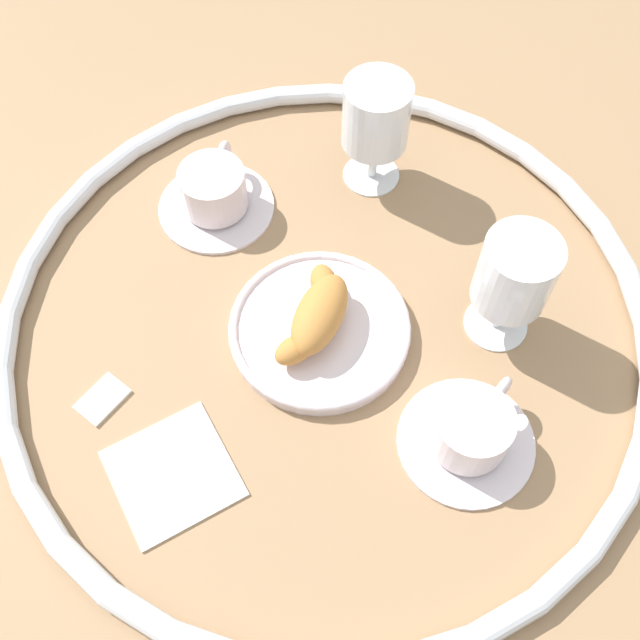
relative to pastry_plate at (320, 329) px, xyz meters
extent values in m
plane|color=#997551|center=(0.01, 0.00, -0.01)|extent=(2.20, 2.20, 0.00)
torus|color=silver|center=(0.01, 0.00, 0.00)|extent=(0.70, 0.70, 0.02)
cylinder|color=silver|center=(0.00, 0.00, 0.00)|extent=(0.19, 0.19, 0.01)
torus|color=silver|center=(0.00, 0.00, 0.00)|extent=(0.19, 0.19, 0.01)
ellipsoid|color=#BC7A38|center=(0.00, 0.00, 0.03)|extent=(0.11, 0.07, 0.04)
ellipsoid|color=#BC7A38|center=(0.04, 0.02, 0.02)|extent=(0.05, 0.05, 0.03)
ellipsoid|color=#BC7A38|center=(-0.04, 0.00, 0.02)|extent=(0.05, 0.04, 0.03)
cylinder|color=silver|center=(0.07, 0.20, -0.01)|extent=(0.14, 0.14, 0.01)
cylinder|color=silver|center=(0.07, 0.20, 0.02)|extent=(0.08, 0.08, 0.05)
cylinder|color=brown|center=(0.07, 0.20, 0.05)|extent=(0.07, 0.07, 0.01)
torus|color=silver|center=(0.11, 0.21, 0.03)|extent=(0.04, 0.02, 0.04)
cylinder|color=silver|center=(-0.02, -0.19, -0.01)|extent=(0.14, 0.14, 0.01)
cylinder|color=silver|center=(-0.02, -0.19, 0.02)|extent=(0.08, 0.08, 0.05)
cylinder|color=brown|center=(-0.02, -0.19, 0.05)|extent=(0.07, 0.07, 0.01)
torus|color=silver|center=(0.03, -0.19, 0.03)|extent=(0.04, 0.01, 0.04)
cylinder|color=white|center=(0.12, -0.15, -0.01)|extent=(0.07, 0.07, 0.01)
cylinder|color=white|center=(0.12, -0.15, 0.02)|extent=(0.01, 0.01, 0.05)
cylinder|color=white|center=(0.12, -0.15, 0.09)|extent=(0.08, 0.08, 0.08)
cylinder|color=#E0CC4C|center=(0.12, -0.15, 0.08)|extent=(0.07, 0.07, 0.07)
cylinder|color=white|center=(0.22, 0.07, -0.01)|extent=(0.07, 0.07, 0.01)
cylinder|color=white|center=(0.22, 0.07, 0.02)|extent=(0.01, 0.01, 0.05)
cylinder|color=white|center=(0.22, 0.07, 0.09)|extent=(0.08, 0.08, 0.08)
cylinder|color=gold|center=(0.22, 0.07, 0.08)|extent=(0.07, 0.07, 0.05)
cube|color=white|center=(-0.19, 0.14, -0.01)|extent=(0.05, 0.04, 0.01)
cube|color=silver|center=(-0.21, 0.03, -0.01)|extent=(0.15, 0.15, 0.01)
camera|label=1|loc=(-0.32, -0.22, 0.69)|focal=42.31mm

